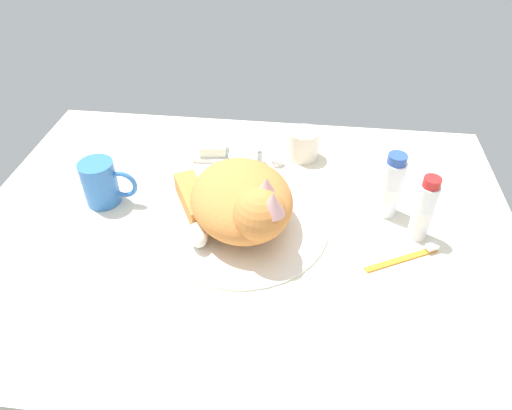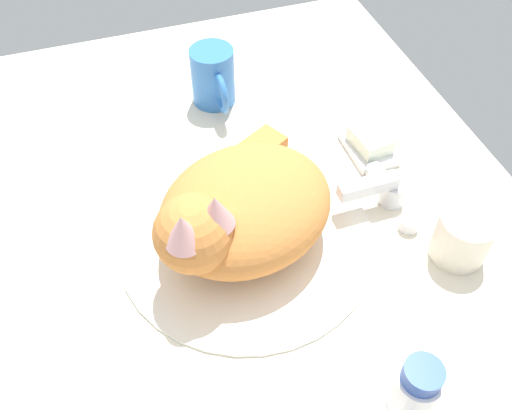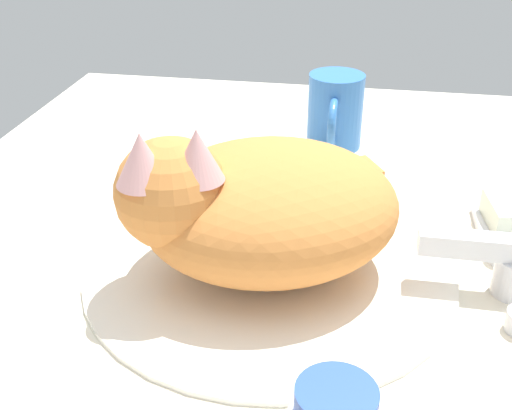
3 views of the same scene
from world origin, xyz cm
name	(u,v)px [view 1 (image 1 of 3)]	position (x,y,z in cm)	size (l,w,h in cm)	color
ground_plane	(242,230)	(0.00, 0.00, -1.50)	(110.00, 82.50, 3.00)	silver
sink_basin	(242,223)	(0.00, 0.00, 0.48)	(34.52, 34.52, 0.96)	white
faucet	(255,158)	(0.00, 20.41, 2.47)	(13.12, 10.39, 5.64)	silver
cat	(242,202)	(0.29, -1.29, 7.02)	(28.93, 28.50, 14.95)	#D17F3D
coffee_mug	(102,183)	(-29.90, 3.91, 4.88)	(11.61, 7.18, 9.75)	#3372C6
rinse_cup	(303,144)	(11.00, 25.68, 3.53)	(7.21, 7.21, 7.05)	silver
soap_dish	(213,155)	(-10.35, 23.24, 0.60)	(9.00, 6.40, 1.20)	white
soap_bar	(213,148)	(-10.35, 23.24, 2.49)	(6.18, 4.87, 2.57)	silver
toothpaste_bottle	(391,187)	(28.90, 7.30, 6.63)	(4.43, 4.43, 14.21)	white
mouthwash_bottle	(423,210)	(34.27, 0.83, 6.55)	(3.82, 3.82, 14.05)	white
toothbrush	(406,257)	(31.50, -5.76, 0.52)	(14.11, 8.26, 1.60)	orange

